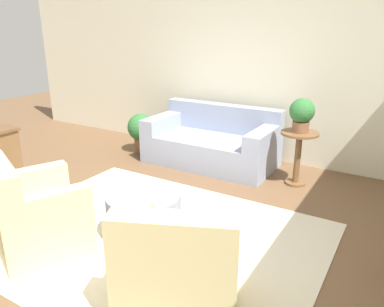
# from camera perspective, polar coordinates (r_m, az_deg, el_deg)

# --- Properties ---
(ground_plane) EXTENTS (16.00, 16.00, 0.00)m
(ground_plane) POSITION_cam_1_polar(r_m,az_deg,el_deg) (3.81, -6.36, -12.70)
(ground_plane) COLOR brown
(wall_back) EXTENTS (9.62, 0.12, 2.80)m
(wall_back) POSITION_cam_1_polar(r_m,az_deg,el_deg) (5.81, 10.83, 12.78)
(wall_back) COLOR beige
(wall_back) RESTS_ON ground_plane
(rug) EXTENTS (3.24, 2.53, 0.01)m
(rug) POSITION_cam_1_polar(r_m,az_deg,el_deg) (3.81, -6.36, -12.63)
(rug) COLOR beige
(rug) RESTS_ON ground_plane
(couch) EXTENTS (1.90, 0.99, 0.84)m
(couch) POSITION_cam_1_polar(r_m,az_deg,el_deg) (5.65, 3.08, 1.57)
(couch) COLOR #8E99B2
(couch) RESTS_ON ground_plane
(armchair_left) EXTENTS (1.05, 1.02, 0.89)m
(armchair_left) POSITION_cam_1_polar(r_m,az_deg,el_deg) (3.74, -22.96, -8.71)
(armchair_left) COLOR beige
(armchair_left) RESTS_ON rug
(armchair_right) EXTENTS (1.05, 1.02, 0.89)m
(armchair_right) POSITION_cam_1_polar(r_m,az_deg,el_deg) (2.77, -1.97, -17.46)
(armchair_right) COLOR beige
(armchair_right) RESTS_ON rug
(ottoman_table) EXTENTS (0.72, 0.72, 0.47)m
(ottoman_table) POSITION_cam_1_polar(r_m,az_deg,el_deg) (3.67, -7.31, -8.63)
(ottoman_table) COLOR #8E99B2
(ottoman_table) RESTS_ON rug
(side_table) EXTENTS (0.48, 0.48, 0.71)m
(side_table) POSITION_cam_1_polar(r_m,az_deg,el_deg) (5.00, 15.89, 0.53)
(side_table) COLOR brown
(side_table) RESTS_ON ground_plane
(potted_plant_on_side_table) EXTENTS (0.31, 0.31, 0.43)m
(potted_plant_on_side_table) POSITION_cam_1_polar(r_m,az_deg,el_deg) (4.88, 16.39, 5.87)
(potted_plant_on_side_table) COLOR brown
(potted_plant_on_side_table) RESTS_ON side_table
(potted_plant_floor) EXTENTS (0.44, 0.44, 0.64)m
(potted_plant_floor) POSITION_cam_1_polar(r_m,az_deg,el_deg) (6.17, -7.75, 3.61)
(potted_plant_floor) COLOR brown
(potted_plant_floor) RESTS_ON ground_plane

